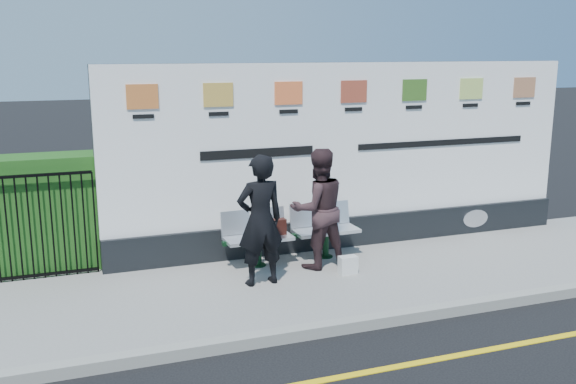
% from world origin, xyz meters
% --- Properties ---
extents(ground, '(80.00, 80.00, 0.00)m').
position_xyz_m(ground, '(0.00, 0.00, 0.00)').
color(ground, black).
extents(pavement, '(14.00, 3.00, 0.12)m').
position_xyz_m(pavement, '(0.00, 2.50, 0.06)').
color(pavement, gray).
rests_on(pavement, ground).
extents(kerb, '(14.00, 0.18, 0.14)m').
position_xyz_m(kerb, '(0.00, 1.00, 0.07)').
color(kerb, gray).
rests_on(kerb, ground).
extents(yellow_line, '(14.00, 0.10, 0.01)m').
position_xyz_m(yellow_line, '(0.00, 0.00, 0.00)').
color(yellow_line, yellow).
rests_on(yellow_line, ground).
extents(billboard, '(8.00, 0.30, 3.00)m').
position_xyz_m(billboard, '(0.50, 3.85, 1.42)').
color(billboard, black).
rests_on(billboard, pavement).
extents(hedge, '(2.35, 0.70, 1.70)m').
position_xyz_m(hedge, '(-4.58, 4.30, 0.97)').
color(hedge, '#205318').
rests_on(hedge, pavement).
extents(railing, '(2.05, 0.06, 1.54)m').
position_xyz_m(railing, '(-4.58, 3.85, 0.89)').
color(railing, black).
rests_on(railing, pavement).
extents(bench, '(2.15, 0.63, 0.46)m').
position_xyz_m(bench, '(-0.69, 3.34, 0.35)').
color(bench, silver).
rests_on(bench, pavement).
extents(woman_left, '(0.71, 0.50, 1.83)m').
position_xyz_m(woman_left, '(-1.44, 2.59, 1.04)').
color(woman_left, black).
rests_on(woman_left, pavement).
extents(woman_right, '(0.90, 0.72, 1.80)m').
position_xyz_m(woman_right, '(-0.41, 2.98, 1.02)').
color(woman_right, '#362326').
rests_on(woman_right, pavement).
extents(handbag_brown, '(0.31, 0.14, 0.24)m').
position_xyz_m(handbag_brown, '(-0.96, 3.33, 0.70)').
color(handbag_brown, black).
rests_on(handbag_brown, bench).
extents(carrier_bag_white, '(0.26, 0.16, 0.26)m').
position_xyz_m(carrier_bag_white, '(-0.12, 2.54, 0.25)').
color(carrier_bag_white, silver).
rests_on(carrier_bag_white, pavement).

